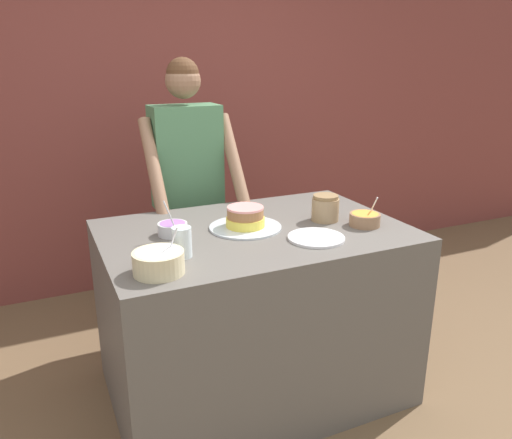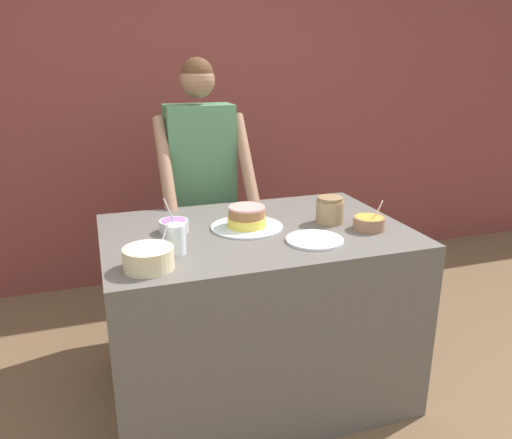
# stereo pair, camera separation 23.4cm
# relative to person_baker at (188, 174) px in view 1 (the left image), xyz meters

# --- Properties ---
(wall_back) EXTENTS (10.00, 0.05, 2.60)m
(wall_back) POSITION_rel_person_baker_xyz_m (0.10, 0.84, 0.28)
(wall_back) COLOR brown
(wall_back) RESTS_ON ground_plane
(counter) EXTENTS (1.45, 0.97, 0.90)m
(counter) POSITION_rel_person_baker_xyz_m (0.10, -0.77, -0.57)
(counter) COLOR #5B5651
(counter) RESTS_ON ground_plane
(person_baker) EXTENTS (0.55, 0.47, 1.69)m
(person_baker) POSITION_rel_person_baker_xyz_m (0.00, 0.00, 0.00)
(person_baker) COLOR #2D2D38
(person_baker) RESTS_ON ground_plane
(cake) EXTENTS (0.35, 0.35, 0.11)m
(cake) POSITION_rel_person_baker_xyz_m (0.06, -0.73, -0.08)
(cake) COLOR silver
(cake) RESTS_ON counter
(frosting_bowl_white) EXTENTS (0.20, 0.20, 0.18)m
(frosting_bowl_white) POSITION_rel_person_baker_xyz_m (-0.45, -1.08, -0.07)
(frosting_bowl_white) COLOR beige
(frosting_bowl_white) RESTS_ON counter
(frosting_bowl_purple) EXTENTS (0.14, 0.14, 0.18)m
(frosting_bowl_purple) POSITION_rel_person_baker_xyz_m (-0.28, -0.68, -0.09)
(frosting_bowl_purple) COLOR silver
(frosting_bowl_purple) RESTS_ON counter
(frosting_bowl_orange) EXTENTS (0.15, 0.15, 0.14)m
(frosting_bowl_orange) POSITION_rel_person_baker_xyz_m (0.61, -0.94, -0.09)
(frosting_bowl_orange) COLOR #936B4C
(frosting_bowl_orange) RESTS_ON counter
(drinking_glass) EXTENTS (0.08, 0.08, 0.13)m
(drinking_glass) POSITION_rel_person_baker_xyz_m (-0.32, -0.96, -0.06)
(drinking_glass) COLOR silver
(drinking_glass) RESTS_ON counter
(ceramic_plate) EXTENTS (0.26, 0.26, 0.01)m
(ceramic_plate) POSITION_rel_person_baker_xyz_m (0.30, -1.01, -0.12)
(ceramic_plate) COLOR silver
(ceramic_plate) RESTS_ON counter
(stoneware_jar) EXTENTS (0.14, 0.14, 0.13)m
(stoneware_jar) POSITION_rel_person_baker_xyz_m (0.48, -0.79, -0.06)
(stoneware_jar) COLOR #9E7F5B
(stoneware_jar) RESTS_ON counter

